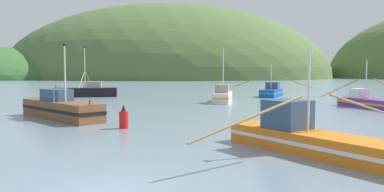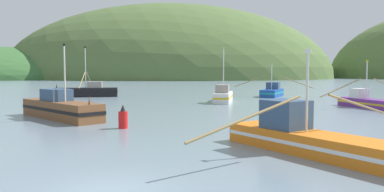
% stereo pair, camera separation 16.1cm
% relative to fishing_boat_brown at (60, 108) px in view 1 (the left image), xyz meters
% --- Properties ---
extents(ground_plane, '(600.00, 600.00, 0.00)m').
position_rel_fishing_boat_brown_xyz_m(ground_plane, '(9.70, -18.68, -0.89)').
color(ground_plane, slate).
extents(hill_mid_right, '(202.43, 161.94, 90.46)m').
position_rel_fishing_boat_brown_xyz_m(hill_mid_right, '(-17.94, 205.24, -0.89)').
color(hill_mid_right, '#516B38').
rests_on(hill_mid_right, ground).
extents(fishing_boat_brown, '(9.49, 8.70, 6.30)m').
position_rel_fishing_boat_brown_xyz_m(fishing_boat_brown, '(0.00, 0.00, 0.00)').
color(fishing_boat_brown, brown).
rests_on(fishing_boat_brown, ground).
extents(fishing_boat_white, '(2.75, 7.71, 7.17)m').
position_rel_fishing_boat_brown_xyz_m(fishing_boat_white, '(14.12, 17.89, -0.07)').
color(fishing_boat_white, white).
rests_on(fishing_boat_white, ground).
extents(fishing_boat_orange, '(11.80, 9.28, 5.09)m').
position_rel_fishing_boat_brown_xyz_m(fishing_boat_orange, '(17.79, -12.22, -0.14)').
color(fishing_boat_orange, orange).
rests_on(fishing_boat_orange, ground).
extents(fishing_boat_purple, '(11.27, 7.73, 5.27)m').
position_rel_fishing_boat_brown_xyz_m(fishing_boat_purple, '(29.72, 11.43, -0.22)').
color(fishing_boat_purple, '#6B2D84').
rests_on(fishing_boat_purple, ground).
extents(fishing_boat_black, '(10.16, 16.48, 7.95)m').
position_rel_fishing_boat_brown_xyz_m(fishing_boat_black, '(-7.32, 26.97, -0.02)').
color(fishing_boat_black, black).
rests_on(fishing_boat_black, ground).
extents(fishing_boat_blue, '(11.86, 7.49, 5.35)m').
position_rel_fishing_boat_brown_xyz_m(fishing_boat_blue, '(22.14, 29.41, -0.11)').
color(fishing_boat_blue, '#19479E').
rests_on(fishing_boat_blue, ground).
extents(channel_buoy, '(0.65, 0.65, 1.69)m').
position_rel_fishing_boat_brown_xyz_m(channel_buoy, '(6.72, -5.06, -0.18)').
color(channel_buoy, red).
rests_on(channel_buoy, ground).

